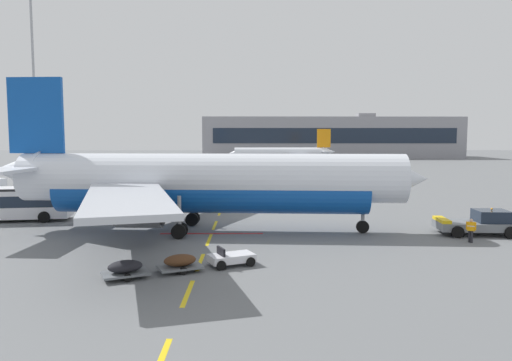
# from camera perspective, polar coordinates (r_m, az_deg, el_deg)

# --- Properties ---
(ground) EXTENTS (400.00, 400.00, 0.00)m
(ground) POSITION_cam_1_polar(r_m,az_deg,el_deg) (58.56, 18.25, -2.39)
(ground) COLOR slate
(apron_paint_markings) EXTENTS (8.00, 98.71, 0.01)m
(apron_paint_markings) POSITION_cam_1_polar(r_m,az_deg,el_deg) (53.99, -3.89, -2.77)
(apron_paint_markings) COLOR yellow
(apron_paint_markings) RESTS_ON ground
(airliner_foreground) EXTENTS (34.81, 34.55, 12.20)m
(airliner_foreground) POSITION_cam_1_polar(r_m,az_deg,el_deg) (38.14, -6.21, -0.18)
(airliner_foreground) COLOR silver
(airliner_foreground) RESTS_ON ground
(pushback_tug) EXTENTS (6.18, 3.53, 2.08)m
(pushback_tug) POSITION_cam_1_polar(r_m,az_deg,el_deg) (40.95, 25.01, -4.58)
(pushback_tug) COLOR slate
(pushback_tug) RESTS_ON ground
(airliner_mid_left) EXTENTS (26.46, 26.38, 9.30)m
(airliner_mid_left) POSITION_cam_1_polar(r_m,az_deg,el_deg) (119.30, 3.17, 3.11)
(airliner_mid_left) COLOR silver
(airliner_mid_left) RESTS_ON ground
(apron_shuttle_bus) EXTENTS (12.28, 4.34, 3.00)m
(apron_shuttle_bus) POSITION_cam_1_polar(r_m,az_deg,el_deg) (48.41, -28.12, -2.24)
(apron_shuttle_bus) COLOR silver
(apron_shuttle_bus) RESTS_ON ground
(baggage_train) EXTENTS (8.43, 4.91, 1.14)m
(baggage_train) POSITION_cam_1_polar(r_m,az_deg,el_deg) (27.56, -8.93, -9.59)
(baggage_train) COLOR silver
(baggage_train) RESTS_ON ground
(ground_crew_worker) EXTENTS (0.56, 0.47, 1.72)m
(ground_crew_worker) POSITION_cam_1_polar(r_m,az_deg,el_deg) (37.60, 24.14, -5.27)
(ground_crew_worker) COLOR #232328
(ground_crew_worker) RESTS_ON ground
(apron_light_mast_near) EXTENTS (1.80, 1.80, 29.36)m
(apron_light_mast_near) POSITION_cam_1_polar(r_m,az_deg,el_deg) (79.13, -24.92, 12.32)
(apron_light_mast_near) COLOR slate
(apron_light_mast_near) RESTS_ON ground
(terminal_satellite) EXTENTS (87.39, 26.71, 15.52)m
(terminal_satellite) POSITION_cam_1_polar(r_m,az_deg,el_deg) (173.77, 8.60, 5.05)
(terminal_satellite) COLOR gray
(terminal_satellite) RESTS_ON ground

